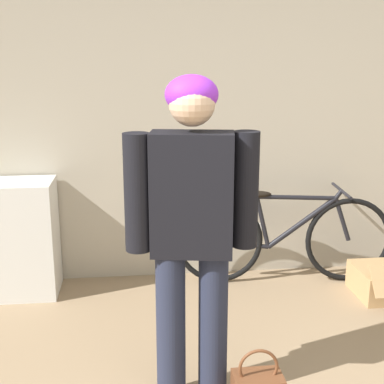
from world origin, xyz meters
name	(u,v)px	position (x,y,z in m)	size (l,w,h in m)	color
wall_back	(189,114)	(0.00, 2.78, 1.30)	(8.00, 0.07, 2.60)	#B7AD99
person	(192,220)	(-0.17, 1.13, 0.97)	(0.65, 0.26, 1.66)	#23283D
bicycle	(284,238)	(0.71, 2.51, 0.36)	(1.69, 0.46, 0.75)	black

